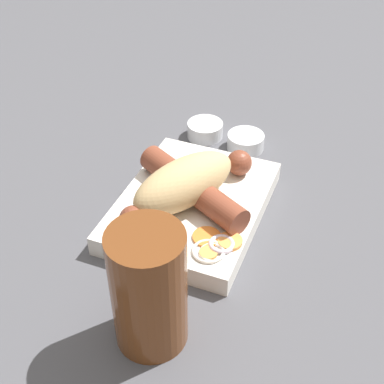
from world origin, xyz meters
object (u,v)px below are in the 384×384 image
at_px(condiment_cup_far, 205,131).
at_px(drink_glass, 149,290).
at_px(sausage, 190,189).
at_px(condiment_cup_near, 245,142).
at_px(bread_roll, 184,183).
at_px(food_tray, 192,206).

xyz_separation_m(condiment_cup_far, drink_glass, (0.36, 0.08, 0.06)).
height_order(sausage, condiment_cup_near, sausage).
xyz_separation_m(bread_roll, drink_glass, (0.18, 0.04, 0.01)).
distance_m(food_tray, bread_roll, 0.04).
distance_m(bread_roll, drink_glass, 0.18).
bearing_deg(condiment_cup_near, bread_roll, -8.48).
bearing_deg(condiment_cup_far, sausage, 14.56).
distance_m(sausage, condiment_cup_near, 0.18).
bearing_deg(sausage, bread_roll, -46.59).
bearing_deg(bread_roll, food_tray, 144.30).
distance_m(sausage, drink_glass, 0.19).
bearing_deg(bread_roll, condiment_cup_near, 171.52).
bearing_deg(condiment_cup_near, condiment_cup_far, -96.72).
xyz_separation_m(condiment_cup_near, condiment_cup_far, (-0.01, -0.07, 0.00)).
height_order(food_tray, sausage, sausage).
bearing_deg(condiment_cup_near, sausage, -7.03).
xyz_separation_m(food_tray, bread_roll, (0.01, -0.01, 0.04)).
relative_size(bread_roll, condiment_cup_near, 2.90).
distance_m(condiment_cup_near, condiment_cup_far, 0.07).
distance_m(food_tray, drink_glass, 0.20).
relative_size(bread_roll, condiment_cup_far, 2.90).
relative_size(sausage, condiment_cup_near, 3.39).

